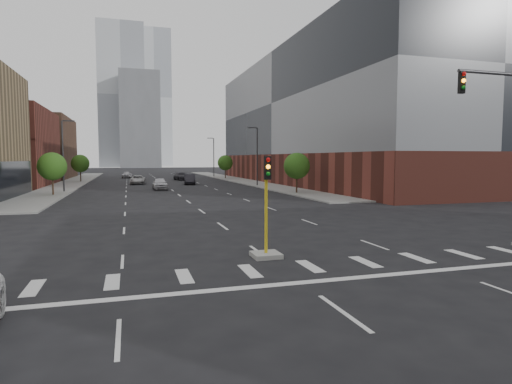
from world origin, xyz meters
name	(u,v)px	position (x,y,z in m)	size (l,w,h in m)	color
ground	(384,342)	(0.00, 0.00, 0.00)	(400.00, 400.00, 0.00)	black
sidewalk_left_far	(74,182)	(-15.00, 74.00, 0.07)	(5.00, 92.00, 0.15)	gray
sidewalk_right_far	(237,180)	(15.00, 74.00, 0.07)	(5.00, 92.00, 0.15)	gray
building_left_far_b	(19,148)	(-27.50, 92.00, 6.50)	(20.00, 24.00, 13.00)	brown
building_right_main	(336,120)	(29.50, 60.00, 11.00)	(24.00, 70.00, 22.00)	brown
tower_left	(122,97)	(-8.00, 220.00, 35.00)	(22.00, 22.00, 70.00)	#B2B7BC
tower_right	(154,99)	(10.00, 260.00, 40.00)	(20.00, 20.00, 80.00)	#B2B7BC
tower_mid	(140,120)	(0.00, 200.00, 22.00)	(18.00, 18.00, 44.00)	slate
median_traffic_signal	(266,235)	(0.00, 8.97, 0.97)	(1.20, 1.20, 4.40)	#999993
streetlight_right_a	(257,154)	(13.41, 55.00, 5.01)	(1.60, 0.22, 9.07)	#2D2D30
streetlight_right_b	(213,155)	(13.41, 90.00, 5.01)	(1.60, 0.22, 9.07)	#2D2D30
streetlight_left	(64,153)	(-13.41, 50.00, 5.01)	(1.60, 0.22, 9.07)	#2D2D30
tree_left_near	(52,166)	(-14.00, 45.00, 3.39)	(3.20, 3.20, 4.85)	#382619
tree_left_far	(80,163)	(-14.00, 75.00, 3.39)	(3.20, 3.20, 4.85)	#382619
tree_right_near	(297,166)	(14.00, 40.00, 3.39)	(3.20, 3.20, 4.85)	#382619
tree_right_far	(225,163)	(14.00, 80.00, 3.39)	(3.20, 3.20, 4.85)	#382619
car_near_left	(160,184)	(-1.50, 52.05, 0.82)	(1.93, 4.80, 1.63)	silver
car_mid_right	(190,179)	(4.12, 62.91, 0.85)	(1.80, 5.15, 1.70)	#232228
car_far_left	(138,180)	(-4.17, 66.15, 0.73)	(2.42, 5.26, 1.46)	silver
car_deep_right	(182,176)	(4.43, 76.85, 0.80)	(2.23, 5.49, 1.59)	#232228
car_distant	(127,175)	(-5.94, 89.57, 0.74)	(1.74, 4.33, 1.48)	#ABAAAF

